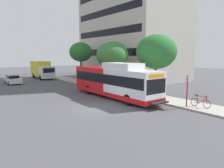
# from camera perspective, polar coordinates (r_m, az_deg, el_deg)

# --- Properties ---
(ground_plane) EXTENTS (120.00, 120.00, 0.00)m
(ground_plane) POSITION_cam_1_polar(r_m,az_deg,el_deg) (24.23, -14.51, -2.72)
(ground_plane) COLOR #4C4C51
(sidewalk_curb) EXTENTS (3.00, 56.00, 0.14)m
(sidewalk_curb) POSITION_cam_1_polar(r_m,az_deg,el_deg) (26.06, 1.59, -1.56)
(sidewalk_curb) COLOR #A8A399
(sidewalk_curb) RESTS_ON ground
(transit_bus) EXTENTS (2.58, 12.25, 3.65)m
(transit_bus) POSITION_cam_1_polar(r_m,az_deg,el_deg) (21.37, 0.50, 0.76)
(transit_bus) COLOR white
(transit_bus) RESTS_ON ground
(bus_stop_sign_pole) EXTENTS (0.10, 0.36, 2.60)m
(bus_stop_sign_pole) POSITION_cam_1_polar(r_m,az_deg,el_deg) (18.15, 20.16, -1.20)
(bus_stop_sign_pole) COLOR red
(bus_stop_sign_pole) RESTS_ON sidewalk_curb
(bicycle_parked) EXTENTS (0.52, 1.76, 1.02)m
(bicycle_parked) POSITION_cam_1_polar(r_m,az_deg,el_deg) (18.54, 23.35, -4.61)
(bicycle_parked) COLOR black
(bicycle_parked) RESTS_ON sidewalk_curb
(street_tree_near_stop) EXTENTS (4.33, 4.33, 6.47)m
(street_tree_near_stop) POSITION_cam_1_polar(r_m,az_deg,el_deg) (22.77, 12.20, 8.72)
(street_tree_near_stop) COLOR #4C3823
(street_tree_near_stop) RESTS_ON sidewalk_curb
(street_tree_mid_block) EXTENTS (4.37, 4.37, 6.10)m
(street_tree_mid_block) POSITION_cam_1_polar(r_m,az_deg,el_deg) (28.07, 0.10, 7.96)
(street_tree_mid_block) COLOR #4C3823
(street_tree_mid_block) RESTS_ON sidewalk_curb
(street_tree_far_block) EXTENTS (3.86, 3.86, 6.45)m
(street_tree_far_block) POSITION_cam_1_polar(r_m,az_deg,el_deg) (35.69, -8.67, 8.76)
(street_tree_far_block) COLOR #4C3823
(street_tree_far_block) RESTS_ON sidewalk_curb
(parked_car_far_lane) EXTENTS (1.80, 4.50, 1.33)m
(parked_car_far_lane) POSITION_cam_1_polar(r_m,az_deg,el_deg) (35.50, -25.88, 1.16)
(parked_car_far_lane) COLOR silver
(parked_car_far_lane) RESTS_ON ground
(box_truck_background) EXTENTS (2.32, 7.01, 3.25)m
(box_truck_background) POSITION_cam_1_polar(r_m,az_deg,el_deg) (41.06, -18.87, 3.86)
(box_truck_background) COLOR silver
(box_truck_background) RESTS_ON ground
(apartment_tower_backdrop) EXTENTS (12.12, 18.16, 25.95)m
(apartment_tower_backdrop) POSITION_cam_1_polar(r_m,az_deg,el_deg) (39.63, 5.79, 20.46)
(apartment_tower_backdrop) COLOR #BCB7AD
(apartment_tower_backdrop) RESTS_ON ground
(lattice_comm_tower) EXTENTS (1.10, 1.10, 33.58)m
(lattice_comm_tower) POSITION_cam_1_polar(r_m,az_deg,el_deg) (52.99, -3.86, 15.47)
(lattice_comm_tower) COLOR #B7B7BC
(lattice_comm_tower) RESTS_ON ground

